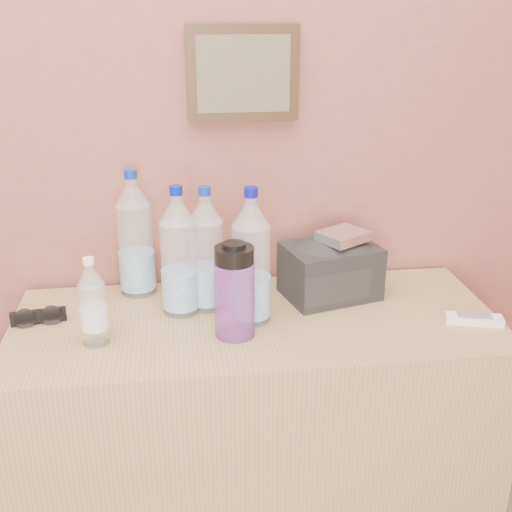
# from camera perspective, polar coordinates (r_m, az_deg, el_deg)

# --- Properties ---
(picture_frame) EXTENTS (0.30, 0.03, 0.25)m
(picture_frame) POSITION_cam_1_polar(r_m,az_deg,el_deg) (1.78, -1.16, 15.90)
(picture_frame) COLOR #382311
(picture_frame) RESTS_ON room_shell
(dresser) EXTENTS (1.28, 0.53, 0.80)m
(dresser) POSITION_cam_1_polar(r_m,az_deg,el_deg) (1.92, -0.01, -16.21)
(dresser) COLOR tan
(dresser) RESTS_ON ground
(pet_large_a) EXTENTS (0.10, 0.10, 0.35)m
(pet_large_a) POSITION_cam_1_polar(r_m,az_deg,el_deg) (1.69, -6.85, -0.18)
(pet_large_a) COLOR silver
(pet_large_a) RESTS_ON dresser
(pet_large_b) EXTENTS (0.10, 0.10, 0.36)m
(pet_large_b) POSITION_cam_1_polar(r_m,az_deg,el_deg) (1.83, -10.68, 1.41)
(pet_large_b) COLOR silver
(pet_large_b) RESTS_ON dresser
(pet_large_c) EXTENTS (0.09, 0.09, 0.34)m
(pet_large_c) POSITION_cam_1_polar(r_m,az_deg,el_deg) (1.72, -4.43, 0.06)
(pet_large_c) COLOR silver
(pet_large_c) RESTS_ON dresser
(pet_large_d) EXTENTS (0.10, 0.10, 0.36)m
(pet_large_d) POSITION_cam_1_polar(r_m,az_deg,el_deg) (1.63, -0.43, -0.68)
(pet_large_d) COLOR silver
(pet_large_d) RESTS_ON dresser
(pet_small) EXTENTS (0.06, 0.06, 0.23)m
(pet_small) POSITION_cam_1_polar(r_m,az_deg,el_deg) (1.60, -14.28, -4.37)
(pet_small) COLOR silver
(pet_small) RESTS_ON dresser
(nalgene_bottle) EXTENTS (0.10, 0.10, 0.25)m
(nalgene_bottle) POSITION_cam_1_polar(r_m,az_deg,el_deg) (1.58, -1.92, -3.10)
(nalgene_bottle) COLOR purple
(nalgene_bottle) RESTS_ON dresser
(sunglasses) EXTENTS (0.15, 0.07, 0.04)m
(sunglasses) POSITION_cam_1_polar(r_m,az_deg,el_deg) (1.77, -18.76, -5.12)
(sunglasses) COLOR black
(sunglasses) RESTS_ON dresser
(ac_remote) EXTENTS (0.15, 0.08, 0.02)m
(ac_remote) POSITION_cam_1_polar(r_m,az_deg,el_deg) (1.77, 18.82, -5.36)
(ac_remote) COLOR white
(ac_remote) RESTS_ON dresser
(toiletry_bag) EXTENTS (0.29, 0.24, 0.17)m
(toiletry_bag) POSITION_cam_1_polar(r_m,az_deg,el_deg) (1.81, 6.64, -1.04)
(toiletry_bag) COLOR black
(toiletry_bag) RESTS_ON dresser
(foil_packet) EXTENTS (0.16, 0.15, 0.03)m
(foil_packet) POSITION_cam_1_polar(r_m,az_deg,el_deg) (1.77, 7.76, 1.78)
(foil_packet) COLOR silver
(foil_packet) RESTS_ON toiletry_bag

